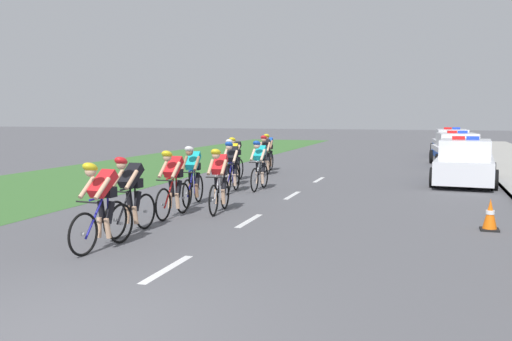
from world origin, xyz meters
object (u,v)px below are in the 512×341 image
cyclist_second (130,194)px  police_car_second (456,151)px  traffic_cone_mid (490,215)px  cyclist_seventh (232,162)px  police_car_nearest (465,164)px  cyclist_tenth (265,155)px  cyclist_sixth (232,166)px  cyclist_eighth (259,164)px  cyclist_ninth (235,158)px  cyclist_fifth (193,175)px  cyclist_eleventh (268,152)px  cyclist_fourth (219,179)px  police_car_third (451,144)px  cyclist_third (173,183)px  cyclist_lead (101,204)px

cyclist_second → police_car_second: 18.06m
cyclist_second → traffic_cone_mid: size_ratio=2.69×
cyclist_seventh → police_car_nearest: size_ratio=0.38×
cyclist_tenth → cyclist_sixth: bearing=-85.6°
cyclist_eighth → cyclist_ninth: same height
cyclist_fifth → cyclist_sixth: bearing=86.2°
cyclist_tenth → cyclist_eleventh: bearing=102.1°
cyclist_fourth → police_car_second: bearing=67.4°
cyclist_seventh → cyclist_eighth: same height
cyclist_seventh → traffic_cone_mid: 8.88m
cyclist_fourth → police_car_second: police_car_second is taller
cyclist_sixth → police_car_third: 18.47m
cyclist_tenth → cyclist_eleventh: same height
cyclist_seventh → police_car_third: bearing=65.3°
cyclist_sixth → cyclist_eleventh: bearing=96.2°
police_car_second → police_car_third: same height
cyclist_ninth → police_car_nearest: bearing=10.7°
cyclist_third → cyclist_ninth: 7.04m
police_car_third → cyclist_eleventh: bearing=-124.3°
cyclist_ninth → cyclist_tenth: bearing=75.5°
cyclist_seventh → cyclist_eleventh: bearing=92.1°
cyclist_sixth → traffic_cone_mid: (6.77, -3.58, -0.48)m
cyclist_tenth → cyclist_eighth: bearing=-76.2°
cyclist_second → cyclist_eleventh: (-0.77, 12.35, 0.00)m
cyclist_fifth → cyclist_tenth: size_ratio=1.00×
cyclist_sixth → cyclist_tenth: (-0.37, 4.82, 0.00)m
cyclist_seventh → police_car_second: police_car_second is taller
police_car_nearest → traffic_cone_mid: size_ratio=7.06×
cyclist_second → traffic_cone_mid: 7.14m
cyclist_sixth → police_car_nearest: bearing=32.4°
cyclist_fifth → cyclist_eighth: same height
cyclist_eighth → cyclist_ninth: bearing=126.4°
cyclist_lead → cyclist_tenth: (-0.62, 12.09, 0.00)m
traffic_cone_mid → cyclist_fourth: bearing=176.9°
cyclist_fifth → cyclist_sixth: same height
cyclist_lead → cyclist_fourth: (0.61, 4.01, 0.00)m
cyclist_lead → police_car_second: 19.17m
cyclist_eighth → police_car_third: bearing=69.7°
cyclist_fourth → cyclist_fifth: size_ratio=1.00×
cyclist_lead → cyclist_eighth: size_ratio=1.00×
cyclist_second → police_car_second: police_car_second is taller
cyclist_seventh → cyclist_eighth: 1.33m
police_car_second → police_car_nearest: bearing=-90.0°
cyclist_third → police_car_nearest: 10.70m
cyclist_second → cyclist_seventh: same height
cyclist_lead → police_car_third: (6.46, 24.47, -0.11)m
cyclist_eleventh → traffic_cone_mid: bearing=-53.0°
cyclist_fifth → cyclist_sixth: 2.47m
cyclist_third → police_car_second: bearing=66.1°
cyclist_fifth → cyclist_tenth: same height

